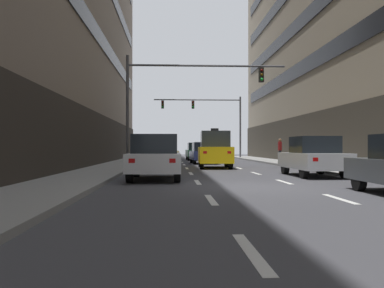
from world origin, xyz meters
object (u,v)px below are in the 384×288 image
at_px(car_driving_1, 155,158).
at_px(pedestrian_1, 311,149).
at_px(car_parked_2, 313,157).
at_px(car_driving_2, 164,152).
at_px(car_driving_0, 203,153).
at_px(car_driving_4, 196,152).
at_px(taxi_driving_3, 215,150).
at_px(car_driving_5, 162,153).
at_px(pedestrian_0, 280,149).
at_px(traffic_signal_1, 210,113).
at_px(taxi_driving_6, 161,154).
at_px(traffic_signal_0, 176,90).

height_order(car_driving_1, pedestrian_1, pedestrian_1).
bearing_deg(car_parked_2, car_driving_2, 107.29).
xyz_separation_m(car_driving_0, car_driving_4, (-0.01, 8.30, 0.03)).
bearing_deg(car_driving_4, car_driving_2, -157.70).
height_order(taxi_driving_3, car_driving_5, taxi_driving_3).
relative_size(car_driving_1, car_parked_2, 1.01).
distance_m(pedestrian_0, pedestrian_1, 4.97).
xyz_separation_m(car_parked_2, pedestrian_0, (1.71, 12.19, 0.30)).
distance_m(traffic_signal_1, pedestrian_0, 16.52).
bearing_deg(car_driving_2, taxi_driving_6, -89.71).
distance_m(car_driving_2, traffic_signal_0, 14.33).
xyz_separation_m(car_driving_5, traffic_signal_1, (4.86, 12.36, 4.08)).
relative_size(taxi_driving_3, traffic_signal_0, 0.48).
relative_size(car_driving_2, taxi_driving_3, 0.95).
bearing_deg(taxi_driving_3, taxi_driving_6, -152.28).
distance_m(car_driving_5, pedestrian_1, 12.19).
bearing_deg(pedestrian_1, traffic_signal_0, 179.38).
bearing_deg(traffic_signal_0, pedestrian_0, 33.40).
relative_size(taxi_driving_3, traffic_signal_1, 0.49).
distance_m(taxi_driving_6, pedestrian_1, 8.92).
distance_m(car_driving_5, taxi_driving_6, 9.77).
bearing_deg(pedestrian_0, traffic_signal_1, 102.48).
height_order(car_driving_0, pedestrian_0, pedestrian_0).
height_order(car_parked_2, pedestrian_0, pedestrian_0).
distance_m(car_driving_2, car_driving_4, 3.24).
bearing_deg(traffic_signal_1, pedestrian_1, -78.87).
bearing_deg(car_driving_0, taxi_driving_3, -88.56).
bearing_deg(car_parked_2, car_driving_1, -166.63).
height_order(car_driving_5, taxi_driving_6, taxi_driving_6).
distance_m(car_driving_5, pedestrian_0, 8.99).
distance_m(car_driving_0, car_driving_5, 3.40).
xyz_separation_m(car_driving_4, car_parked_2, (3.57, -22.36, 0.01)).
bearing_deg(traffic_signal_0, car_driving_4, 82.15).
xyz_separation_m(car_driving_0, pedestrian_1, (5.86, -6.81, 0.32)).
xyz_separation_m(car_driving_1, pedestrian_1, (8.86, 8.81, 0.27)).
relative_size(car_driving_1, traffic_signal_1, 0.49).
xyz_separation_m(taxi_driving_6, car_parked_2, (6.50, -5.77, -0.01)).
bearing_deg(pedestrian_0, car_parked_2, -98.00).
bearing_deg(car_driving_0, car_driving_2, 113.06).
bearing_deg(car_driving_2, taxi_driving_3, -76.97).
xyz_separation_m(car_driving_1, car_parked_2, (6.56, 1.56, -0.01)).
bearing_deg(car_driving_2, car_driving_1, -89.97).
height_order(traffic_signal_1, pedestrian_1, traffic_signal_1).
height_order(car_driving_1, traffic_signal_0, traffic_signal_0).
bearing_deg(pedestrian_1, taxi_driving_6, -170.45).
relative_size(car_driving_2, traffic_signal_0, 0.46).
bearing_deg(car_driving_5, car_driving_2, 89.49).
bearing_deg(pedestrian_0, car_driving_0, 160.50).
distance_m(car_driving_5, car_parked_2, 16.89).
distance_m(traffic_signal_1, pedestrian_1, 21.38).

